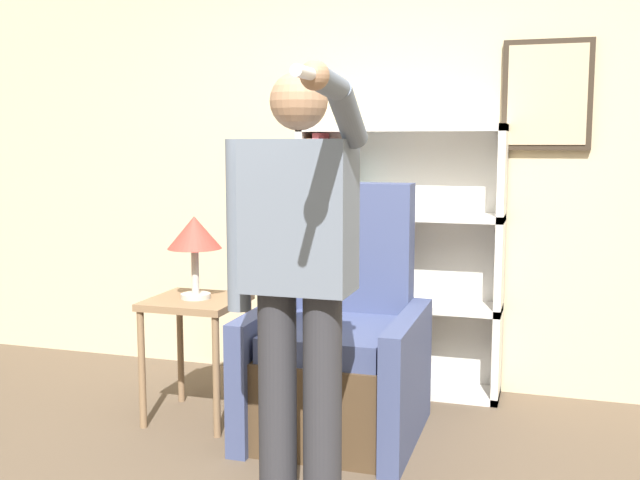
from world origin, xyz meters
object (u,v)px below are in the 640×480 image
object	(u,v)px
side_table	(196,319)
table_lamp	(194,236)
person_standing	(298,270)
armchair	(340,357)
bookcase	(379,259)

from	to	relation	value
side_table	table_lamp	world-z (taller)	table_lamp
person_standing	armchair	bearing A→B (deg)	95.54
armchair	table_lamp	distance (m)	0.97
bookcase	armchair	xyz separation A→B (m)	(-0.04, -0.72, -0.40)
armchair	bookcase	bearing A→B (deg)	87.07
armchair	side_table	world-z (taller)	armchair
bookcase	person_standing	world-z (taller)	person_standing
bookcase	table_lamp	distance (m)	1.14
bookcase	armchair	bearing A→B (deg)	-92.93
person_standing	side_table	distance (m)	1.27
armchair	side_table	size ratio (longest dim) A/B	1.92
armchair	table_lamp	size ratio (longest dim) A/B	2.89
bookcase	side_table	xyz separation A→B (m)	(-0.80, -0.78, -0.24)
table_lamp	armchair	bearing A→B (deg)	4.81
person_standing	table_lamp	world-z (taller)	person_standing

